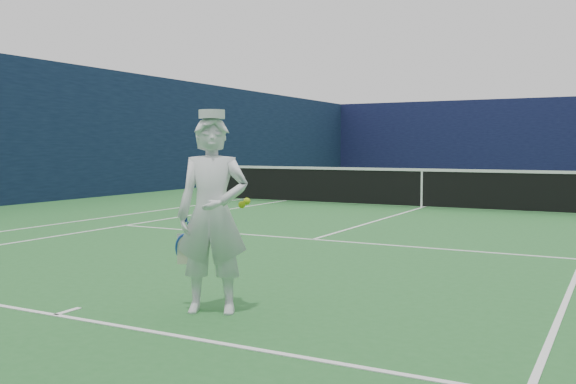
# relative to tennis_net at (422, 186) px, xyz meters

# --- Properties ---
(ground) EXTENTS (80.00, 80.00, 0.00)m
(ground) POSITION_rel_tennis_net_xyz_m (0.00, 0.00, -0.55)
(ground) COLOR #26662C
(ground) RESTS_ON ground
(court_markings) EXTENTS (11.03, 23.83, 0.01)m
(court_markings) POSITION_rel_tennis_net_xyz_m (0.00, 0.00, -0.55)
(court_markings) COLOR white
(court_markings) RESTS_ON ground
(windscreen_fence) EXTENTS (20.12, 36.12, 4.00)m
(windscreen_fence) POSITION_rel_tennis_net_xyz_m (0.00, 0.00, 1.45)
(windscreen_fence) COLOR #0E1133
(windscreen_fence) RESTS_ON ground
(tennis_net) EXTENTS (12.88, 0.09, 1.07)m
(tennis_net) POSITION_rel_tennis_net_xyz_m (0.00, 0.00, 0.00)
(tennis_net) COLOR #141E4C
(tennis_net) RESTS_ON ground
(tennis_player) EXTENTS (0.88, 0.67, 1.89)m
(tennis_player) POSITION_rel_tennis_net_xyz_m (1.22, -11.10, 0.37)
(tennis_player) COLOR white
(tennis_player) RESTS_ON ground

